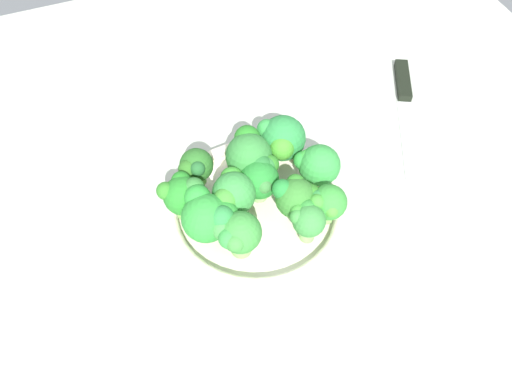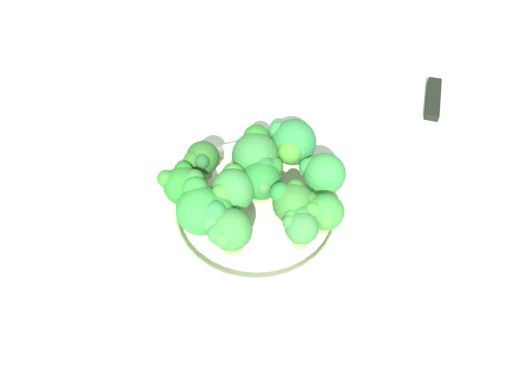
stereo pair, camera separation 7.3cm
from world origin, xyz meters
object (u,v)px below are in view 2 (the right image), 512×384
(bowl, at_px, (256,211))
(broccoli_floret_1, at_px, (183,184))
(broccoli_floret_8, at_px, (292,143))
(broccoli_floret_11, at_px, (204,209))
(broccoli_floret_3, at_px, (231,190))
(broccoli_floret_0, at_px, (323,212))
(broccoli_floret_4, at_px, (300,226))
(broccoli_floret_2, at_px, (265,178))
(broccoli_floret_5, at_px, (294,202))
(broccoli_floret_6, at_px, (322,173))
(broccoli_floret_9, at_px, (228,231))
(broccoli_floret_7, at_px, (202,159))
(broccoli_floret_10, at_px, (257,155))
(knife, at_px, (431,120))

(bowl, distance_m, broccoli_floret_1, 0.11)
(broccoli_floret_8, bearing_deg, broccoli_floret_11, 123.26)
(broccoli_floret_8, height_order, broccoli_floret_11, broccoli_floret_11)
(bowl, bearing_deg, broccoli_floret_8, -44.20)
(broccoli_floret_3, bearing_deg, broccoli_floret_1, 69.10)
(broccoli_floret_0, height_order, broccoli_floret_1, broccoli_floret_1)
(broccoli_floret_4, bearing_deg, broccoli_floret_2, 17.52)
(broccoli_floret_1, bearing_deg, broccoli_floret_5, -112.83)
(broccoli_floret_6, bearing_deg, broccoli_floret_4, 146.61)
(bowl, xyz_separation_m, broccoli_floret_2, (0.01, -0.02, 0.05))
(broccoli_floret_2, height_order, broccoli_floret_11, broccoli_floret_11)
(broccoli_floret_1, height_order, broccoli_floret_4, broccoli_floret_1)
(bowl, xyz_separation_m, broccoli_floret_1, (0.02, 0.10, 0.06))
(broccoli_floret_2, bearing_deg, broccoli_floret_9, 138.85)
(broccoli_floret_2, bearing_deg, broccoli_floret_11, 112.48)
(broccoli_floret_1, xyz_separation_m, broccoli_floret_7, (0.04, -0.03, -0.00))
(broccoli_floret_6, bearing_deg, bowl, 95.06)
(broccoli_floret_0, distance_m, broccoli_floret_8, 0.13)
(broccoli_floret_3, distance_m, broccoli_floret_11, 0.05)
(broccoli_floret_10, bearing_deg, bowl, 166.08)
(broccoli_floret_7, bearing_deg, broccoli_floret_9, -173.28)
(knife, bearing_deg, broccoli_floret_4, 125.30)
(broccoli_floret_4, bearing_deg, broccoli_floret_0, -68.65)
(broccoli_floret_11, bearing_deg, broccoli_floret_6, -79.20)
(bowl, xyz_separation_m, knife, (0.13, -0.33, -0.01))
(broccoli_floret_8, distance_m, knife, 0.27)
(broccoli_floret_0, height_order, broccoli_floret_7, broccoli_floret_0)
(broccoli_floret_0, height_order, broccoli_floret_6, broccoli_floret_6)
(broccoli_floret_8, distance_m, broccoli_floret_10, 0.06)
(broccoli_floret_10, bearing_deg, broccoli_floret_1, 104.18)
(broccoli_floret_6, bearing_deg, broccoli_floret_11, 100.80)
(broccoli_floret_10, distance_m, broccoli_floret_11, 0.12)
(broccoli_floret_1, height_order, broccoli_floret_5, broccoli_floret_1)
(broccoli_floret_1, relative_size, knife, 0.28)
(broccoli_floret_6, bearing_deg, broccoli_floret_2, 86.44)
(broccoli_floret_6, xyz_separation_m, broccoli_floret_11, (-0.03, 0.17, 0.01))
(broccoli_floret_6, xyz_separation_m, knife, (0.12, -0.23, -0.06))
(broccoli_floret_6, bearing_deg, broccoli_floret_0, 164.60)
(broccoli_floret_10, bearing_deg, broccoli_floret_4, -166.12)
(broccoli_floret_0, relative_size, broccoli_floret_3, 0.88)
(bowl, distance_m, broccoli_floret_11, 0.10)
(broccoli_floret_2, bearing_deg, broccoli_floret_5, -150.10)
(broccoli_floret_2, distance_m, broccoli_floret_5, 0.06)
(broccoli_floret_5, bearing_deg, knife, -59.97)
(broccoli_floret_10, bearing_deg, broccoli_floret_8, -71.84)
(broccoli_floret_4, bearing_deg, broccoli_floret_5, -1.30)
(broccoli_floret_8, bearing_deg, broccoli_floret_0, -175.21)
(broccoli_floret_3, height_order, broccoli_floret_7, broccoli_floret_3)
(broccoli_floret_3, bearing_deg, broccoli_floret_11, 120.39)
(bowl, height_order, broccoli_floret_6, broccoli_floret_6)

